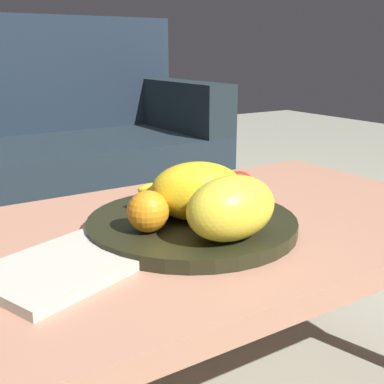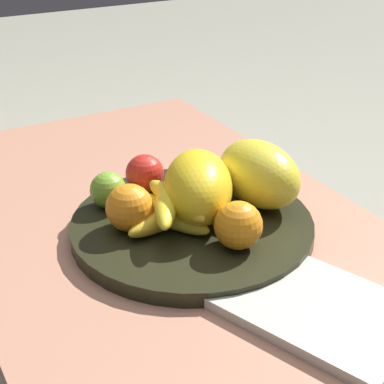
{
  "view_description": "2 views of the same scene",
  "coord_description": "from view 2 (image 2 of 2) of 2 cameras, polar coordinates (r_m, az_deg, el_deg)",
  "views": [
    {
      "loc": [
        -0.53,
        -0.76,
        0.76
      ],
      "look_at": [
        -0.05,
        -0.02,
        0.5
      ],
      "focal_mm": 46.55,
      "sensor_mm": 36.0,
      "label": 1
    },
    {
      "loc": [
        -0.78,
        0.39,
        0.94
      ],
      "look_at": [
        -0.05,
        -0.02,
        0.5
      ],
      "focal_mm": 56.14,
      "sensor_mm": 36.0,
      "label": 2
    }
  ],
  "objects": [
    {
      "name": "apple_front",
      "position": [
        1.0,
        -7.97,
        0.2
      ],
      "size": [
        0.06,
        0.06,
        0.06
      ],
      "primitive_type": "sphere",
      "color": "#6FA32C",
      "rests_on": "fruit_bowl"
    },
    {
      "name": "melon_smaller_beside",
      "position": [
        1.0,
        6.39,
        1.75
      ],
      "size": [
        0.17,
        0.12,
        0.11
      ],
      "primitive_type": "ellipsoid",
      "rotation": [
        0.0,
        0.0,
        0.07
      ],
      "color": "yellow",
      "rests_on": "fruit_bowl"
    },
    {
      "name": "magazine",
      "position": [
        0.83,
        11.89,
        -10.74
      ],
      "size": [
        0.3,
        0.26,
        0.02
      ],
      "primitive_type": "cube",
      "rotation": [
        0.0,
        0.0,
        0.36
      ],
      "color": "beige",
      "rests_on": "coffee_table"
    },
    {
      "name": "orange_left",
      "position": [
        0.88,
        4.42,
        -3.17
      ],
      "size": [
        0.07,
        0.07,
        0.07
      ],
      "primitive_type": "sphere",
      "color": "orange",
      "rests_on": "fruit_bowl"
    },
    {
      "name": "coffee_table",
      "position": [
        1.04,
        -2.48,
        -5.04
      ],
      "size": [
        1.1,
        0.65,
        0.43
      ],
      "color": "tan",
      "rests_on": "ground_plane"
    },
    {
      "name": "apple_left",
      "position": [
        1.04,
        -4.68,
        1.71
      ],
      "size": [
        0.07,
        0.07,
        0.07
      ],
      "primitive_type": "sphere",
      "color": "red",
      "rests_on": "fruit_bowl"
    },
    {
      "name": "melon_large_front",
      "position": [
        0.95,
        0.58,
        0.5
      ],
      "size": [
        0.2,
        0.17,
        0.11
      ],
      "primitive_type": "ellipsoid",
      "rotation": [
        0.0,
        0.0,
        -0.47
      ],
      "color": "yellow",
      "rests_on": "fruit_bowl"
    },
    {
      "name": "fruit_bowl",
      "position": [
        0.98,
        -0.0,
        -3.25
      ],
      "size": [
        0.39,
        0.39,
        0.03
      ],
      "primitive_type": "cylinder",
      "color": "black",
      "rests_on": "coffee_table"
    },
    {
      "name": "orange_front",
      "position": [
        0.93,
        -5.96,
        -1.49
      ],
      "size": [
        0.07,
        0.07,
        0.07
      ],
      "primitive_type": "sphere",
      "color": "orange",
      "rests_on": "fruit_bowl"
    },
    {
      "name": "banana_bunch",
      "position": [
        0.94,
        -2.18,
        -1.7
      ],
      "size": [
        0.18,
        0.15,
        0.06
      ],
      "color": "yellow",
      "rests_on": "fruit_bowl"
    }
  ]
}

